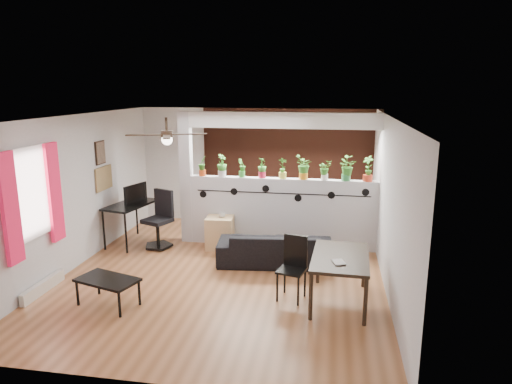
% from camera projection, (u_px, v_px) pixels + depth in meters
% --- Properties ---
extents(room_shell, '(6.30, 7.10, 2.90)m').
position_uv_depth(room_shell, '(223.00, 198.00, 7.39)').
color(room_shell, brown).
rests_on(room_shell, ground).
extents(partition_wall, '(3.60, 0.18, 1.35)m').
position_uv_depth(partition_wall, '(282.00, 213.00, 8.84)').
color(partition_wall, '#BCBCC1').
rests_on(partition_wall, ground).
extents(ceiling_header, '(3.60, 0.18, 0.30)m').
position_uv_depth(ceiling_header, '(283.00, 120.00, 8.44)').
color(ceiling_header, white).
rests_on(ceiling_header, room_shell).
extents(pier_column, '(0.22, 0.20, 2.60)m').
position_uv_depth(pier_column, '(186.00, 178.00, 9.01)').
color(pier_column, '#BCBCC1').
rests_on(pier_column, ground).
extents(brick_panel, '(3.90, 0.05, 2.60)m').
position_uv_depth(brick_panel, '(290.00, 168.00, 10.11)').
color(brick_panel, brown).
rests_on(brick_panel, ground).
extents(vine_decal, '(3.31, 0.01, 0.30)m').
position_uv_depth(vine_decal, '(282.00, 193.00, 8.66)').
color(vine_decal, black).
rests_on(vine_decal, partition_wall).
extents(window_assembly, '(0.09, 1.30, 1.55)m').
position_uv_depth(window_assembly, '(32.00, 196.00, 6.60)').
color(window_assembly, white).
rests_on(window_assembly, room_shell).
extents(baseboard_heater, '(0.08, 1.00, 0.18)m').
position_uv_depth(baseboard_heater, '(43.00, 287.00, 6.92)').
color(baseboard_heater, silver).
rests_on(baseboard_heater, ground).
extents(corkboard, '(0.03, 0.60, 0.45)m').
position_uv_depth(corkboard, '(104.00, 178.00, 8.71)').
color(corkboard, olive).
rests_on(corkboard, room_shell).
extents(framed_art, '(0.03, 0.34, 0.44)m').
position_uv_depth(framed_art, '(100.00, 153.00, 8.55)').
color(framed_art, '#8C7259').
rests_on(framed_art, room_shell).
extents(ceiling_fan, '(1.19, 1.19, 0.43)m').
position_uv_depth(ceiling_fan, '(167.00, 136.00, 7.00)').
color(ceiling_fan, black).
rests_on(ceiling_fan, room_shell).
extents(potted_plant_0, '(0.21, 0.24, 0.40)m').
position_uv_depth(potted_plant_0, '(202.00, 165.00, 8.90)').
color(potted_plant_0, '#C74617').
rests_on(potted_plant_0, partition_wall).
extents(potted_plant_1, '(0.24, 0.27, 0.44)m').
position_uv_depth(potted_plant_1, '(222.00, 165.00, 8.83)').
color(potted_plant_1, silver).
rests_on(potted_plant_1, partition_wall).
extents(potted_plant_2, '(0.22, 0.21, 0.36)m').
position_uv_depth(potted_plant_2, '(242.00, 167.00, 8.77)').
color(potted_plant_2, green).
rests_on(potted_plant_2, partition_wall).
extents(potted_plant_3, '(0.25, 0.25, 0.39)m').
position_uv_depth(potted_plant_3, '(262.00, 167.00, 8.70)').
color(potted_plant_3, '#BC1E39').
rests_on(potted_plant_3, partition_wall).
extents(potted_plant_4, '(0.23, 0.20, 0.40)m').
position_uv_depth(potted_plant_4, '(283.00, 167.00, 8.64)').
color(potted_plant_4, '#DBDE4E').
rests_on(potted_plant_4, partition_wall).
extents(potted_plant_5, '(0.26, 0.29, 0.46)m').
position_uv_depth(potted_plant_5, '(304.00, 167.00, 8.57)').
color(potted_plant_5, orange).
rests_on(potted_plant_5, partition_wall).
extents(potted_plant_6, '(0.23, 0.22, 0.37)m').
position_uv_depth(potted_plant_6, '(325.00, 169.00, 8.51)').
color(potted_plant_6, silver).
rests_on(potted_plant_6, partition_wall).
extents(potted_plant_7, '(0.30, 0.30, 0.46)m').
position_uv_depth(potted_plant_7, '(346.00, 168.00, 8.44)').
color(potted_plant_7, '#2F8342').
rests_on(potted_plant_7, partition_wall).
extents(potted_plant_8, '(0.32, 0.31, 0.48)m').
position_uv_depth(potted_plant_8, '(368.00, 168.00, 8.37)').
color(potted_plant_8, red).
rests_on(potted_plant_8, partition_wall).
extents(sofa, '(1.97, 0.94, 0.56)m').
position_uv_depth(sofa, '(275.00, 248.00, 8.03)').
color(sofa, black).
rests_on(sofa, ground).
extents(cube_shelf, '(0.54, 0.49, 0.62)m').
position_uv_depth(cube_shelf, '(220.00, 233.00, 8.78)').
color(cube_shelf, tan).
rests_on(cube_shelf, ground).
extents(cup, '(0.13, 0.13, 0.10)m').
position_uv_depth(cup, '(222.00, 215.00, 8.70)').
color(cup, gray).
rests_on(cup, cube_shelf).
extents(computer_desk, '(0.81, 1.22, 0.81)m').
position_uv_depth(computer_desk, '(131.00, 207.00, 8.98)').
color(computer_desk, black).
rests_on(computer_desk, ground).
extents(monitor, '(0.36, 0.16, 0.20)m').
position_uv_depth(monitor, '(133.00, 197.00, 9.09)').
color(monitor, black).
rests_on(monitor, computer_desk).
extents(office_chair, '(0.60, 0.60, 1.10)m').
position_uv_depth(office_chair, '(160.00, 223.00, 8.81)').
color(office_chair, black).
rests_on(office_chair, ground).
extents(dining_table, '(0.85, 1.33, 0.71)m').
position_uv_depth(dining_table, '(340.00, 261.00, 6.49)').
color(dining_table, black).
rests_on(dining_table, ground).
extents(book, '(0.21, 0.24, 0.02)m').
position_uv_depth(book, '(333.00, 263.00, 6.20)').
color(book, gray).
rests_on(book, dining_table).
extents(folding_chair, '(0.46, 0.46, 0.94)m').
position_uv_depth(folding_chair, '(294.00, 262.00, 6.68)').
color(folding_chair, black).
rests_on(folding_chair, ground).
extents(coffee_table, '(0.97, 0.71, 0.40)m').
position_uv_depth(coffee_table, '(107.00, 282.00, 6.46)').
color(coffee_table, black).
rests_on(coffee_table, ground).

